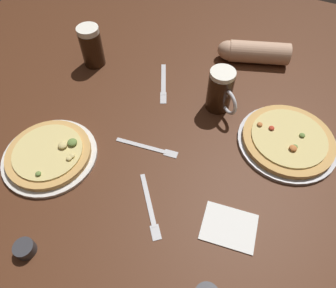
% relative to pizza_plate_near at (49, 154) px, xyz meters
% --- Properties ---
extents(ground_plane, '(2.40, 2.40, 0.03)m').
position_rel_pizza_plate_near_xyz_m(ground_plane, '(0.33, 0.20, -0.03)').
color(ground_plane, '#4C2816').
extents(pizza_plate_near, '(0.30, 0.30, 0.05)m').
position_rel_pizza_plate_near_xyz_m(pizza_plate_near, '(0.00, 0.00, 0.00)').
color(pizza_plate_near, silver).
rests_on(pizza_plate_near, ground_plane).
extents(pizza_plate_far, '(0.33, 0.33, 0.05)m').
position_rel_pizza_plate_near_xyz_m(pizza_plate_far, '(0.67, 0.40, 0.00)').
color(pizza_plate_far, '#B2B2B7').
rests_on(pizza_plate_far, ground_plane).
extents(beer_mug_dark, '(0.13, 0.11, 0.16)m').
position_rel_pizza_plate_near_xyz_m(beer_mug_dark, '(0.41, 0.45, 0.06)').
color(beer_mug_dark, black).
rests_on(beer_mug_dark, ground_plane).
extents(beer_mug_amber, '(0.11, 0.13, 0.16)m').
position_rel_pizza_plate_near_xyz_m(beer_mug_amber, '(-0.15, 0.47, 0.06)').
color(beer_mug_amber, black).
rests_on(beer_mug_amber, ground_plane).
extents(ramekin_butter, '(0.05, 0.05, 0.03)m').
position_rel_pizza_plate_near_xyz_m(ramekin_butter, '(0.14, -0.27, 0.00)').
color(ramekin_butter, '#333338').
rests_on(ramekin_butter, ground_plane).
extents(napkin_folded, '(0.17, 0.14, 0.01)m').
position_rel_pizza_plate_near_xyz_m(napkin_folded, '(0.60, 0.03, -0.01)').
color(napkin_folded, white).
rests_on(napkin_folded, ground_plane).
extents(fork_left, '(0.22, 0.05, 0.01)m').
position_rel_pizza_plate_near_xyz_m(fork_left, '(0.27, 0.17, -0.01)').
color(fork_left, silver).
rests_on(fork_left, ground_plane).
extents(knife_right, '(0.12, 0.21, 0.01)m').
position_rel_pizza_plate_near_xyz_m(knife_right, '(0.17, 0.48, -0.01)').
color(knife_right, silver).
rests_on(knife_right, ground_plane).
extents(fork_spare, '(0.15, 0.18, 0.01)m').
position_rel_pizza_plate_near_xyz_m(fork_spare, '(0.37, -0.01, -0.01)').
color(fork_spare, silver).
rests_on(fork_spare, ground_plane).
extents(diner_arm, '(0.29, 0.16, 0.09)m').
position_rel_pizza_plate_near_xyz_m(diner_arm, '(0.43, 0.76, 0.03)').
color(diner_arm, tan).
rests_on(diner_arm, ground_plane).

